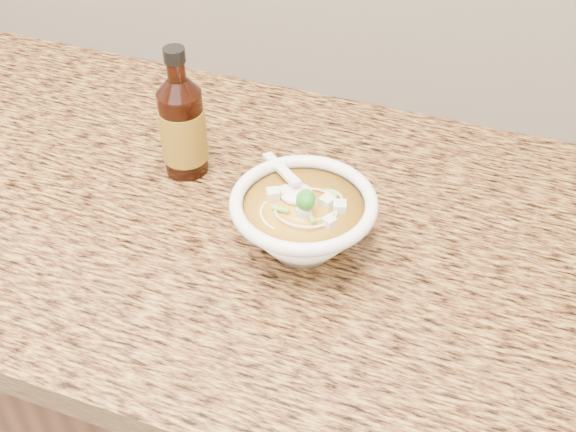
% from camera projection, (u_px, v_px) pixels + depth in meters
% --- Properties ---
extents(cabinet, '(4.00, 0.65, 0.86)m').
position_uv_depth(cabinet, '(160.00, 376.00, 1.33)').
color(cabinet, '#341B0F').
rests_on(cabinet, ground).
extents(counter_slab, '(4.00, 0.68, 0.04)m').
position_uv_depth(counter_slab, '(123.00, 188.00, 1.03)').
color(counter_slab, olive).
rests_on(counter_slab, cabinet).
extents(soup_bowl, '(0.18, 0.18, 0.10)m').
position_uv_depth(soup_bowl, '(303.00, 222.00, 0.88)').
color(soup_bowl, white).
rests_on(soup_bowl, counter_slab).
extents(hot_sauce_bottle, '(0.08, 0.08, 0.19)m').
position_uv_depth(hot_sauce_bottle, '(183.00, 127.00, 0.99)').
color(hot_sauce_bottle, black).
rests_on(hot_sauce_bottle, counter_slab).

